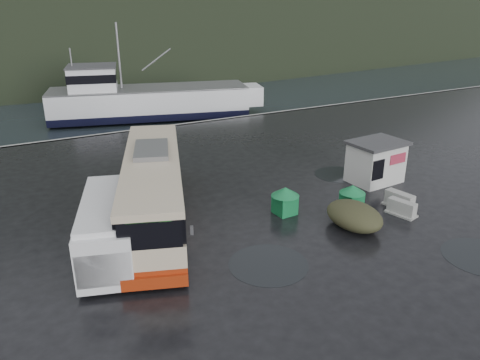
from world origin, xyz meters
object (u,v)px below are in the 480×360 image
white_van (112,256)px  waste_bin_right (284,213)px  coach_bus (156,220)px  fishing_trawler (150,104)px  jersey_barrier_a (398,207)px  jersey_barrier_b (401,214)px  dome_tent (353,227)px  ticket_kiosk (373,181)px  waste_bin_left (351,209)px

white_van → waste_bin_right: white_van is taller
coach_bus → fishing_trawler: bearing=91.7°
white_van → jersey_barrier_a: bearing=8.7°
jersey_barrier_b → fishing_trawler: size_ratio=0.07×
jersey_barrier_a → fishing_trawler: size_ratio=0.07×
waste_bin_right → dome_tent: size_ratio=0.47×
dome_tent → ticket_kiosk: (5.07, 4.13, 0.00)m
coach_bus → dome_tent: (8.30, -5.14, 0.00)m
waste_bin_left → dome_tent: waste_bin_left is taller
waste_bin_left → jersey_barrier_a: size_ratio=0.83×
coach_bus → ticket_kiosk: coach_bus is taller
waste_bin_right → ticket_kiosk: 7.32m
waste_bin_right → ticket_kiosk: ticket_kiosk is taller
dome_tent → jersey_barrier_b: bearing=-0.7°
ticket_kiosk → jersey_barrier_b: ticket_kiosk is taller
dome_tent → jersey_barrier_b: 3.10m
jersey_barrier_a → jersey_barrier_b: size_ratio=1.08×
white_van → waste_bin_right: size_ratio=4.40×
white_van → fishing_trawler: (10.62, 28.40, 0.00)m
coach_bus → jersey_barrier_a: coach_bus is taller
ticket_kiosk → jersey_barrier_b: bearing=-119.6°
jersey_barrier_b → fishing_trawler: (-3.53, 31.16, 0.00)m
white_van → jersey_barrier_a: size_ratio=3.88×
jersey_barrier_a → waste_bin_right: bearing=159.6°
coach_bus → dome_tent: bearing=-13.2°
dome_tent → jersey_barrier_a: 3.74m
coach_bus → waste_bin_left: size_ratio=9.20×
waste_bin_right → jersey_barrier_a: 6.20m
waste_bin_right → fishing_trawler: (1.71, 28.27, 0.00)m
jersey_barrier_a → coach_bus: bearing=159.6°
waste_bin_left → jersey_barrier_b: 2.52m
coach_bus → jersey_barrier_b: (11.40, -5.17, 0.00)m
ticket_kiosk → jersey_barrier_b: 4.61m
ticket_kiosk → dome_tent: bearing=-145.1°
waste_bin_right → ticket_kiosk: size_ratio=0.45×
coach_bus → waste_bin_right: size_ratio=8.61×
waste_bin_left → fishing_trawler: bearing=93.3°
white_van → dome_tent: bearing=2.7°
white_van → waste_bin_left: (12.30, -1.06, 0.00)m
waste_bin_right → dome_tent: waste_bin_right is taller
waste_bin_left → jersey_barrier_a: bearing=-21.9°
dome_tent → jersey_barrier_a: dome_tent is taller
coach_bus → fishing_trawler: size_ratio=0.53×
waste_bin_right → jersey_barrier_a: bearing=-20.4°
fishing_trawler → waste_bin_right: bearing=-78.8°
waste_bin_right → dome_tent: 3.56m
waste_bin_left → jersey_barrier_a: 2.61m
dome_tent → fishing_trawler: size_ratio=0.13×
coach_bus → jersey_barrier_b: size_ratio=8.17×
waste_bin_left → white_van: bearing=175.1°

